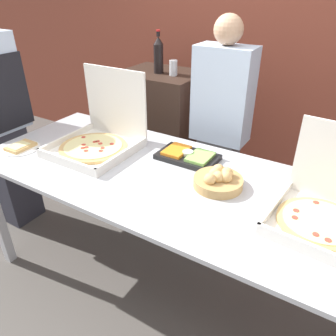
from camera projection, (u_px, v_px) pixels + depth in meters
ground_plane at (168, 282)px, 2.27m from camera, size 16.00×16.00×0.00m
brick_wall_behind at (270, 36)px, 2.83m from camera, size 10.00×0.06×2.80m
buffet_table at (168, 189)px, 1.89m from camera, size 2.34×0.95×0.87m
pizza_box_far_left at (325, 208)px, 1.45m from camera, size 0.45×0.47×0.42m
pizza_box_near_left at (99, 136)px, 2.10m from camera, size 0.49×0.50×0.48m
paper_plate_front_center at (21, 147)px, 2.13m from camera, size 0.24×0.24×0.03m
veggie_tray at (188, 156)px, 2.00m from camera, size 0.37×0.22×0.05m
bread_basket at (218, 180)px, 1.73m from camera, size 0.26×0.26×0.10m
sideboard_podium at (162, 133)px, 3.08m from camera, size 0.68×0.55×1.14m
soda_bottle at (158, 55)px, 2.69m from camera, size 0.08×0.08×0.34m
soda_can_silver at (173, 68)px, 2.66m from camera, size 0.07×0.07×0.12m
person_guest_plaid at (220, 130)px, 2.42m from camera, size 0.40×0.22×1.65m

